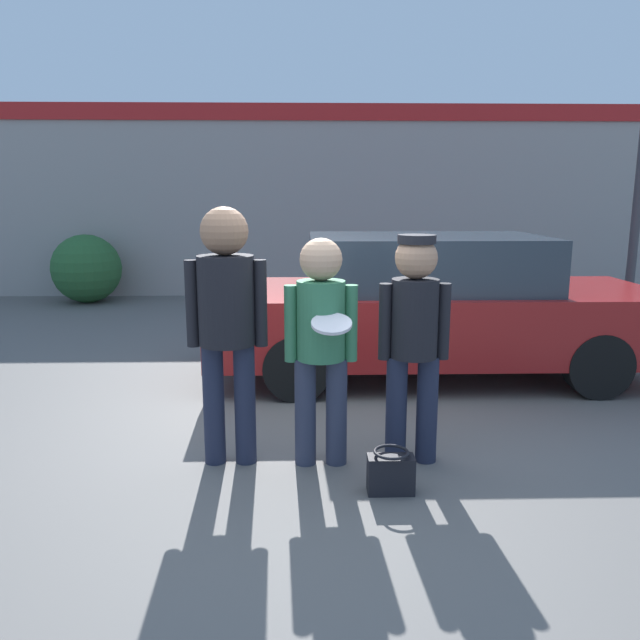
% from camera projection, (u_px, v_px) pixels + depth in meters
% --- Properties ---
extents(ground_plane, '(56.00, 56.00, 0.00)m').
position_uv_depth(ground_plane, '(296.00, 444.00, 4.80)').
color(ground_plane, '#5B5956').
extents(storefront_building, '(24.00, 0.22, 3.50)m').
position_uv_depth(storefront_building, '(300.00, 200.00, 11.63)').
color(storefront_building, gray).
rests_on(storefront_building, ground).
extents(person_left, '(0.56, 0.39, 1.81)m').
position_uv_depth(person_left, '(227.00, 311.00, 4.27)').
color(person_left, '#1E2338').
rests_on(person_left, ground).
extents(person_middle_with_frisbee, '(0.50, 0.54, 1.61)m').
position_uv_depth(person_middle_with_frisbee, '(321.00, 335.00, 4.28)').
color(person_middle_with_frisbee, '#2D3347').
rests_on(person_middle_with_frisbee, ground).
extents(person_right, '(0.50, 0.33, 1.62)m').
position_uv_depth(person_right, '(414.00, 330.00, 4.32)').
color(person_right, '#1E2338').
rests_on(person_right, ground).
extents(parked_car_near, '(4.57, 1.81, 1.48)m').
position_uv_depth(parked_car_near, '(430.00, 306.00, 6.52)').
color(parked_car_near, maroon).
rests_on(parked_car_near, ground).
extents(shrub, '(1.21, 1.21, 1.21)m').
position_uv_depth(shrub, '(86.00, 269.00, 10.99)').
color(shrub, '#285B2D').
rests_on(shrub, ground).
extents(handbag, '(0.30, 0.23, 0.29)m').
position_uv_depth(handbag, '(391.00, 472.00, 4.00)').
color(handbag, black).
rests_on(handbag, ground).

